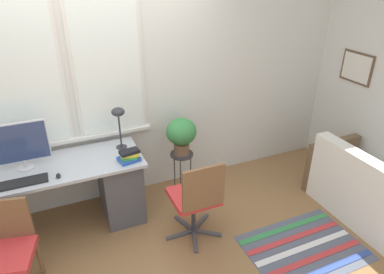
{
  "coord_description": "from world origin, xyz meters",
  "views": [
    {
      "loc": [
        -0.52,
        -2.81,
        2.53
      ],
      "look_at": [
        0.78,
        0.17,
        0.87
      ],
      "focal_mm": 32.0,
      "sensor_mm": 36.0,
      "label": 1
    }
  ],
  "objects_px": {
    "monitor": "(20,145)",
    "plant_stand": "(182,158)",
    "potted_plant": "(181,133)",
    "desk_chair_wooden": "(7,249)",
    "book_stack": "(129,156)",
    "mouse": "(58,176)",
    "couch_loveseat": "(372,195)",
    "desk_lamp": "(118,116)",
    "keyboard": "(24,182)",
    "office_chair_swivel": "(196,198)"
  },
  "relations": [
    {
      "from": "book_stack",
      "to": "couch_loveseat",
      "type": "bearing_deg",
      "value": -22.19
    },
    {
      "from": "monitor",
      "to": "desk_chair_wooden",
      "type": "relative_size",
      "value": 0.61
    },
    {
      "from": "keyboard",
      "to": "book_stack",
      "type": "distance_m",
      "value": 0.98
    },
    {
      "from": "potted_plant",
      "to": "plant_stand",
      "type": "bearing_deg",
      "value": 26.57
    },
    {
      "from": "desk_chair_wooden",
      "to": "potted_plant",
      "type": "xyz_separation_m",
      "value": [
        1.83,
        0.72,
        0.36
      ]
    },
    {
      "from": "keyboard",
      "to": "mouse",
      "type": "relative_size",
      "value": 6.02
    },
    {
      "from": "mouse",
      "to": "plant_stand",
      "type": "height_order",
      "value": "mouse"
    },
    {
      "from": "keyboard",
      "to": "desk_chair_wooden",
      "type": "distance_m",
      "value": 0.58
    },
    {
      "from": "monitor",
      "to": "potted_plant",
      "type": "relative_size",
      "value": 1.16
    },
    {
      "from": "office_chair_swivel",
      "to": "desk_lamp",
      "type": "bearing_deg",
      "value": -57.15
    },
    {
      "from": "monitor",
      "to": "desk_chair_wooden",
      "type": "bearing_deg",
      "value": -105.92
    },
    {
      "from": "monitor",
      "to": "plant_stand",
      "type": "xyz_separation_m",
      "value": [
        1.62,
        -0.01,
        -0.52
      ]
    },
    {
      "from": "book_stack",
      "to": "plant_stand",
      "type": "relative_size",
      "value": 0.41
    },
    {
      "from": "book_stack",
      "to": "mouse",
      "type": "bearing_deg",
      "value": -177.39
    },
    {
      "from": "desk_chair_wooden",
      "to": "office_chair_swivel",
      "type": "xyz_separation_m",
      "value": [
        1.67,
        -0.05,
        0.04
      ]
    },
    {
      "from": "desk_lamp",
      "to": "potted_plant",
      "type": "height_order",
      "value": "desk_lamp"
    },
    {
      "from": "monitor",
      "to": "plant_stand",
      "type": "height_order",
      "value": "monitor"
    },
    {
      "from": "plant_stand",
      "to": "office_chair_swivel",
      "type": "bearing_deg",
      "value": -101.44
    },
    {
      "from": "mouse",
      "to": "office_chair_swivel",
      "type": "distance_m",
      "value": 1.31
    },
    {
      "from": "keyboard",
      "to": "plant_stand",
      "type": "xyz_separation_m",
      "value": [
        1.64,
        0.26,
        -0.27
      ]
    },
    {
      "from": "keyboard",
      "to": "office_chair_swivel",
      "type": "bearing_deg",
      "value": -18.82
    },
    {
      "from": "mouse",
      "to": "monitor",
      "type": "bearing_deg",
      "value": 133.08
    },
    {
      "from": "couch_loveseat",
      "to": "potted_plant",
      "type": "xyz_separation_m",
      "value": [
        -1.72,
        1.23,
        0.53
      ]
    },
    {
      "from": "book_stack",
      "to": "plant_stand",
      "type": "xyz_separation_m",
      "value": [
        0.67,
        0.26,
        -0.32
      ]
    },
    {
      "from": "monitor",
      "to": "plant_stand",
      "type": "relative_size",
      "value": 0.93
    },
    {
      "from": "monitor",
      "to": "office_chair_swivel",
      "type": "distance_m",
      "value": 1.74
    },
    {
      "from": "keyboard",
      "to": "couch_loveseat",
      "type": "distance_m",
      "value": 3.53
    },
    {
      "from": "desk_chair_wooden",
      "to": "plant_stand",
      "type": "relative_size",
      "value": 1.51
    },
    {
      "from": "couch_loveseat",
      "to": "potted_plant",
      "type": "distance_m",
      "value": 2.18
    },
    {
      "from": "office_chair_swivel",
      "to": "couch_loveseat",
      "type": "xyz_separation_m",
      "value": [
        1.88,
        -0.46,
        -0.21
      ]
    },
    {
      "from": "mouse",
      "to": "desk_chair_wooden",
      "type": "bearing_deg",
      "value": -138.28
    },
    {
      "from": "office_chair_swivel",
      "to": "couch_loveseat",
      "type": "distance_m",
      "value": 1.94
    },
    {
      "from": "monitor",
      "to": "mouse",
      "type": "xyz_separation_m",
      "value": [
        0.28,
        -0.3,
        -0.24
      ]
    },
    {
      "from": "plant_stand",
      "to": "potted_plant",
      "type": "relative_size",
      "value": 1.25
    },
    {
      "from": "book_stack",
      "to": "desk_chair_wooden",
      "type": "relative_size",
      "value": 0.27
    },
    {
      "from": "plant_stand",
      "to": "monitor",
      "type": "bearing_deg",
      "value": 179.74
    },
    {
      "from": "desk_lamp",
      "to": "desk_chair_wooden",
      "type": "distance_m",
      "value": 1.54
    },
    {
      "from": "desk_lamp",
      "to": "office_chair_swivel",
      "type": "bearing_deg",
      "value": -57.46
    },
    {
      "from": "monitor",
      "to": "keyboard",
      "type": "xyz_separation_m",
      "value": [
        -0.02,
        -0.27,
        -0.25
      ]
    },
    {
      "from": "desk_chair_wooden",
      "to": "office_chair_swivel",
      "type": "height_order",
      "value": "office_chair_swivel"
    },
    {
      "from": "desk_lamp",
      "to": "office_chair_swivel",
      "type": "relative_size",
      "value": 0.5
    },
    {
      "from": "book_stack",
      "to": "plant_stand",
      "type": "distance_m",
      "value": 0.78
    },
    {
      "from": "keyboard",
      "to": "couch_loveseat",
      "type": "bearing_deg",
      "value": -16.09
    },
    {
      "from": "mouse",
      "to": "plant_stand",
      "type": "distance_m",
      "value": 1.4
    },
    {
      "from": "couch_loveseat",
      "to": "plant_stand",
      "type": "xyz_separation_m",
      "value": [
        -1.72,
        1.23,
        0.21
      ]
    },
    {
      "from": "desk_lamp",
      "to": "plant_stand",
      "type": "bearing_deg",
      "value": -3.94
    },
    {
      "from": "mouse",
      "to": "couch_loveseat",
      "type": "bearing_deg",
      "value": -17.1
    },
    {
      "from": "desk_lamp",
      "to": "monitor",
      "type": "bearing_deg",
      "value": -177.62
    },
    {
      "from": "mouse",
      "to": "couch_loveseat",
      "type": "distance_m",
      "value": 3.24
    },
    {
      "from": "couch_loveseat",
      "to": "plant_stand",
      "type": "bearing_deg",
      "value": 54.43
    }
  ]
}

